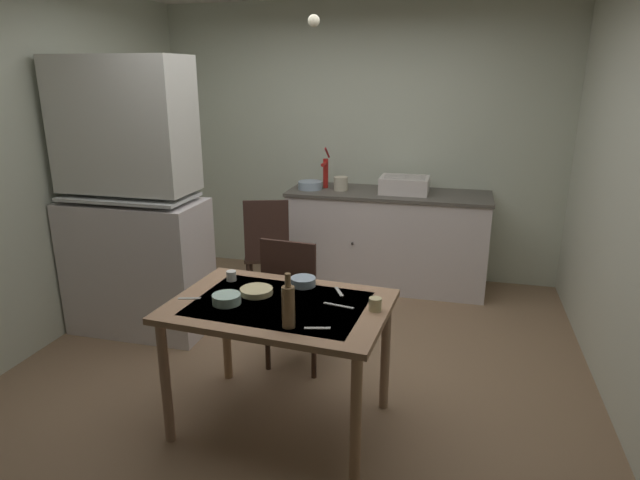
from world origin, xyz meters
name	(u,v)px	position (x,y,z in m)	size (l,w,h in m)	color
ground_plane	(303,363)	(0.00, 0.00, 0.00)	(4.96, 4.96, 0.00)	#8A6B4F
wall_back	(359,143)	(0.00, 2.03, 1.32)	(4.03, 0.10, 2.64)	beige
wall_left	(37,168)	(-2.02, 0.00, 1.32)	(0.10, 4.06, 2.64)	beige
hutch_cabinet	(133,210)	(-1.41, 0.22, 0.99)	(1.07, 0.54, 2.11)	silver
counter_cabinet	(387,239)	(0.36, 1.66, 0.46)	(1.88, 0.64, 0.92)	silver
sink_basin	(404,185)	(0.50, 1.66, 1.00)	(0.44, 0.34, 0.15)	silver
hand_pump	(326,170)	(-0.26, 1.71, 1.09)	(0.05, 0.27, 0.39)	#B21E19
mixing_bowl_counter	(310,185)	(-0.39, 1.61, 0.96)	(0.23, 0.23, 0.07)	#9EB2C6
stoneware_crock	(341,184)	(-0.09, 1.63, 0.98)	(0.13, 0.13, 0.13)	beige
dining_table	(280,319)	(0.07, -0.69, 0.67)	(1.25, 0.90, 0.77)	tan
chair_far_side	(295,301)	(-0.04, -0.06, 0.50)	(0.43, 0.43, 0.96)	#372319
chair_by_counter	(268,250)	(-0.60, 0.96, 0.50)	(0.50, 0.50, 0.97)	#3A281F
serving_bowl_wide	(256,291)	(-0.10, -0.60, 0.78)	(0.19, 0.19, 0.03)	beige
soup_bowl_small	(303,282)	(0.12, -0.40, 0.79)	(0.15, 0.15, 0.05)	#9EB2C6
sauce_dish	(227,299)	(-0.21, -0.76, 0.79)	(0.16, 0.16, 0.05)	#ADD1C1
teacup_mint	(231,276)	(-0.33, -0.44, 0.80)	(0.06, 0.06, 0.06)	white
mug_dark	(375,304)	(0.60, -0.65, 0.80)	(0.07, 0.07, 0.07)	beige
glass_bottle	(288,305)	(0.21, -0.95, 0.88)	(0.07, 0.07, 0.28)	olive
table_knife	(339,306)	(0.39, -0.64, 0.77)	(0.17, 0.02, 0.01)	silver
teaspoon_near_bowl	(339,292)	(0.35, -0.45, 0.77)	(0.14, 0.02, 0.01)	beige
teaspoon_by_cup	(189,298)	(-0.44, -0.76, 0.77)	(0.12, 0.02, 0.01)	beige
serving_spoon	(317,328)	(0.35, -0.94, 0.77)	(0.13, 0.02, 0.01)	beige
pendant_bulb	(314,21)	(-0.01, 0.36, 2.31)	(0.08, 0.08, 0.08)	#F9EFCC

